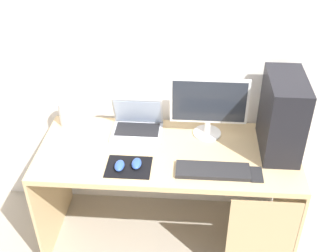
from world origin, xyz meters
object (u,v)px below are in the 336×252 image
(speaker, at_px, (65,114))
(pc_tower, at_px, (282,115))
(keyboard, at_px, (213,171))
(mouse_right, at_px, (119,166))
(monitor, at_px, (209,106))
(mouse_left, at_px, (137,164))
(cell_phone, at_px, (256,175))
(laptop, at_px, (137,124))

(speaker, bearing_deg, pc_tower, -6.67)
(speaker, height_order, keyboard, speaker)
(pc_tower, distance_m, mouse_right, 0.99)
(keyboard, bearing_deg, monitor, 94.50)
(mouse_left, bearing_deg, pc_tower, 15.79)
(speaker, xyz_separation_m, cell_phone, (1.20, -0.42, -0.08))
(laptop, relative_size, cell_phone, 2.46)
(pc_tower, relative_size, speaker, 2.85)
(laptop, height_order, cell_phone, laptop)
(laptop, bearing_deg, speaker, 176.21)
(mouse_right, relative_size, cell_phone, 0.74)
(monitor, bearing_deg, keyboard, -85.50)
(pc_tower, relative_size, monitor, 1.00)
(monitor, relative_size, cell_phone, 3.66)
(pc_tower, distance_m, monitor, 0.44)
(pc_tower, bearing_deg, mouse_left, -164.21)
(laptop, distance_m, speaker, 0.48)
(pc_tower, xyz_separation_m, speaker, (-1.35, 0.16, -0.15))
(mouse_left, bearing_deg, speaker, 142.95)
(speaker, relative_size, mouse_left, 1.74)
(mouse_left, distance_m, mouse_right, 0.10)
(speaker, distance_m, mouse_right, 0.60)
(pc_tower, xyz_separation_m, mouse_left, (-0.83, -0.23, -0.22))
(pc_tower, distance_m, mouse_left, 0.89)
(keyboard, xyz_separation_m, cell_phone, (0.25, -0.01, -0.01))
(monitor, height_order, speaker, monitor)
(pc_tower, bearing_deg, laptop, 171.76)
(speaker, relative_size, cell_phone, 1.29)
(keyboard, relative_size, cell_phone, 3.23)
(laptop, relative_size, mouse_left, 3.33)
(pc_tower, bearing_deg, speaker, 173.33)
(laptop, distance_m, keyboard, 0.61)
(laptop, bearing_deg, monitor, -2.12)
(cell_phone, bearing_deg, mouse_right, 179.70)
(keyboard, bearing_deg, pc_tower, 32.91)
(keyboard, bearing_deg, mouse_right, -179.46)
(cell_phone, bearing_deg, laptop, 151.68)
(monitor, bearing_deg, pc_tower, -14.54)
(monitor, distance_m, mouse_right, 0.65)
(cell_phone, bearing_deg, pc_tower, 60.64)
(pc_tower, bearing_deg, keyboard, -147.09)
(pc_tower, relative_size, mouse_left, 4.96)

